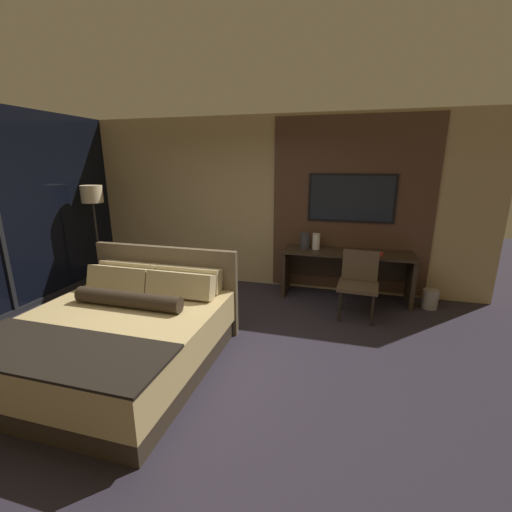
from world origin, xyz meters
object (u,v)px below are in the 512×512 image
Objects in this scene: vase_short at (305,241)px; book at (375,253)px; desk_chair at (359,278)px; waste_bin at (430,299)px; vase_tall at (316,241)px; desk at (346,266)px; tv at (351,198)px; bed at (121,335)px; floor_lamp at (93,202)px.

vase_short is 1.06m from book.
desk_chair reaches higher than waste_bin.
vase_tall is 1.85m from waste_bin.
vase_tall is at bearing 176.30° from waste_bin.
tv is at bearing 90.00° from desk.
vase_tall is at bearing 140.38° from desk_chair.
tv reaches higher than bed.
vase_tall is (-0.66, 0.63, 0.34)m from desk_chair.
floor_lamp is at bearing -174.50° from book.
book is at bearing -6.03° from vase_tall.
bed is 2.32× the size of desk_chair.
bed is 8.47× the size of vase_tall.
tv is at bearing 164.34° from waste_bin.
floor_lamp is 6.96× the size of book.
book reaches higher than desk.
desk is 7.89× the size of book.
floor_lamp is (-4.28, 0.10, 0.89)m from desk_chair.
vase_tall is at bearing 173.97° from book.
tv is 4.17m from floor_lamp.
desk_chair is at bearing 39.07° from bed.
tv is at bearing 20.62° from vase_short.
desk_chair is 1.23m from waste_bin.
desk is 6.92× the size of waste_bin.
desk_chair is at bearing -43.76° from vase_tall.
vase_short is at bearing 8.43° from floor_lamp.
waste_bin is (1.87, -0.09, -0.74)m from vase_short.
tv reaches higher than vase_short.
desk is at bearing 175.01° from waste_bin.
book is at bearing -39.06° from tv.
bed reaches higher than desk_chair.
vase_short reaches higher than vase_tall.
bed is at bearing -136.79° from desk_chair.
desk_chair is (0.18, -0.63, 0.02)m from desk.
tv reaches higher than vase_tall.
bed is 8.53× the size of book.
desk_chair is 1.09m from vase_short.
book is (1.05, -0.08, -0.11)m from vase_short.
floor_lamp is at bearing 133.07° from bed.
desk is at bearing -90.00° from tv.
bed is 2.99m from floor_lamp.
desk is 7.84× the size of vase_tall.
tv is at bearing 25.67° from vase_tall.
vase_short is 2.01m from waste_bin.
floor_lamp reaches higher than waste_bin.
desk is at bearing 167.37° from book.
vase_short is at bearing 58.71° from bed.
floor_lamp reaches higher than vase_tall.
floor_lamp is at bearing -169.54° from tv.
desk_chair is 3.65× the size of vase_tall.
bed is 3.75m from tv.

